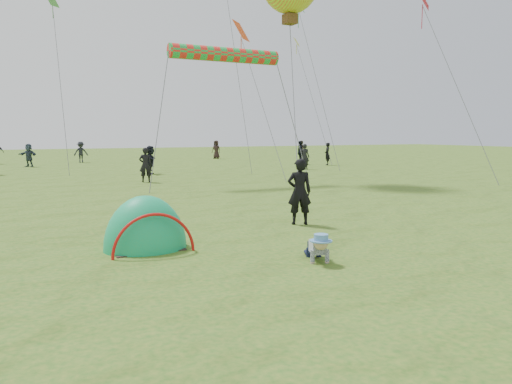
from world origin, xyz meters
name	(u,v)px	position (x,y,z in m)	size (l,w,h in m)	color
ground	(370,266)	(0.00, 0.00, 0.00)	(140.00, 140.00, 0.00)	#235918
crawling_toddler	(318,246)	(-0.63, 0.68, 0.28)	(0.51, 0.73, 0.56)	black
popup_tent	(146,248)	(-3.16, 3.09, 0.00)	(1.66, 1.37, 2.15)	#1E9B57
standing_adult	(299,192)	(1.00, 3.98, 0.84)	(0.61, 0.40, 1.67)	black
crowd_person_0	(305,157)	(11.41, 20.24, 0.81)	(0.59, 0.39, 1.62)	black
crowd_person_1	(301,149)	(19.08, 33.01, 0.79)	(0.77, 0.60, 1.58)	#392F25
crowd_person_2	(300,153)	(13.80, 24.64, 0.86)	(1.01, 0.42, 1.72)	black
crowd_person_5	(29,155)	(-4.16, 30.63, 0.79)	(1.47, 0.47, 1.58)	#2C384A
crowd_person_6	(327,154)	(15.05, 22.97, 0.80)	(0.59, 0.38, 1.61)	black
crowd_person_9	(81,152)	(-0.31, 34.21, 0.81)	(1.05, 0.60, 1.63)	black
crowd_person_10	(216,150)	(11.35, 34.95, 0.82)	(0.80, 0.52, 1.63)	black
crowd_person_11	(150,160)	(1.69, 20.99, 0.80)	(1.48, 0.47, 1.60)	black
crowd_person_12	(145,165)	(0.27, 16.54, 0.81)	(0.59, 0.39, 1.63)	black
rainbow_tube_kite	(225,55)	(3.36, 14.19, 5.76)	(0.64, 0.64, 5.12)	red
diamond_kite_1	(241,31)	(6.19, 18.54, 7.80)	(1.24, 1.24, 0.00)	#F0470C
diamond_kite_3	(298,3)	(12.45, 22.88, 10.91)	(1.29, 1.29, 0.00)	#1A862C
diamond_kite_8	(297,42)	(15.06, 27.37, 9.30)	(0.74, 0.74, 0.00)	yellow
diamond_kite_9	(52,1)	(-2.53, 26.95, 10.27)	(0.82, 0.82, 0.00)	green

